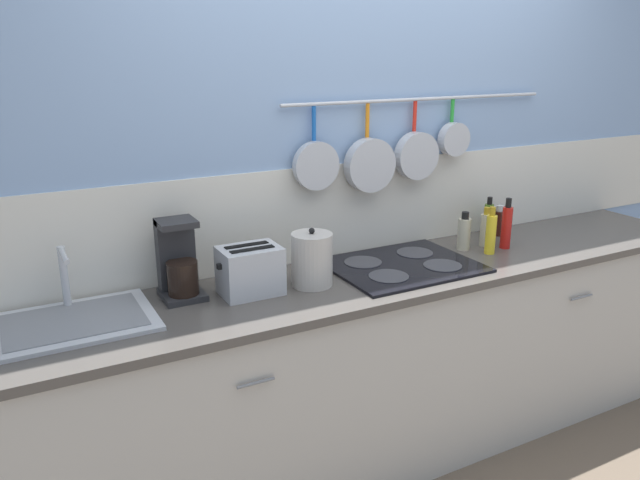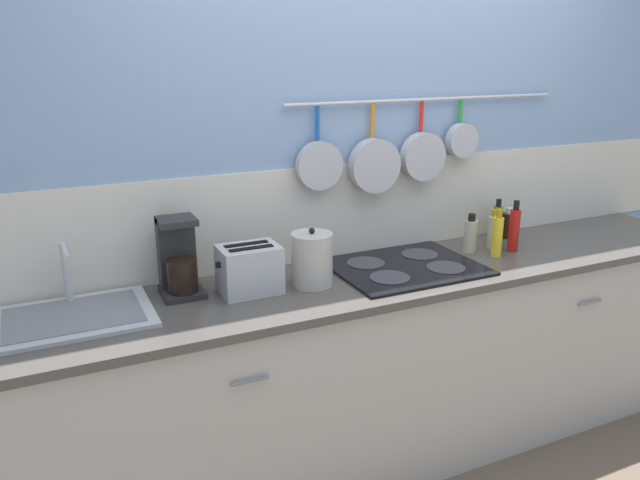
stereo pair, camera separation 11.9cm
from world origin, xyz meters
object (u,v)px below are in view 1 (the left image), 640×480
Objects in this scene: bottle_vinegar at (499,222)px; bottle_dish_soap at (488,219)px; kettle at (312,259)px; bottle_olive_oil at (485,229)px; bottle_cooking_wine at (464,233)px; bottle_sesame_oil at (506,226)px; coffee_maker at (179,265)px; toaster at (250,270)px; bottle_hot_sauce at (491,233)px.

bottle_dish_soap is at bearing 175.25° from bottle_vinegar.
bottle_olive_oil is (0.98, 0.07, -0.02)m from kettle.
bottle_sesame_oil reaches higher than bottle_cooking_wine.
bottle_cooking_wine is 0.27m from bottle_dish_soap.
bottle_dish_soap is (1.61, 0.04, -0.04)m from coffee_maker.
bottle_cooking_wine is 0.89× the size of bottle_dish_soap.
bottle_dish_soap is at bearing 42.78° from bottle_olive_oil.
bottle_dish_soap reaches higher than bottle_vinegar.
toaster is 0.26m from kettle.
kettle is 1.04m from bottle_sesame_oil.
bottle_cooking_wine is 1.19× the size of bottle_vinegar.
bottle_hot_sauce is 0.12m from bottle_olive_oil.
bottle_sesame_oil reaches higher than bottle_dish_soap.
coffee_maker is at bearing -178.56° from bottle_dish_soap.
bottle_hot_sauce is 0.91× the size of bottle_sesame_oil.
bottle_hot_sauce is 1.17× the size of bottle_olive_oil.
bottle_cooking_wine reaches higher than bottle_vinegar.
bottle_dish_soap is at bearing 72.31° from bottle_sesame_oil.
bottle_cooking_wine is 0.33m from bottle_vinegar.
bottle_cooking_wine is 0.13m from bottle_hot_sauce.
bottle_olive_oil is 0.10m from bottle_sesame_oil.
bottle_olive_oil reaches higher than bottle_cooking_wine.
bottle_dish_soap is (0.12, 0.11, 0.01)m from bottle_olive_oil.
bottle_olive_oil is at bearing 1.59° from toaster.
bottle_cooking_wine is 0.75× the size of bottle_sesame_oil.
bottle_olive_oil is 0.22m from bottle_vinegar.
kettle is 0.98m from bottle_olive_oil.
kettle is at bearing -7.05° from toaster.
bottle_hot_sauce is 1.09× the size of bottle_dish_soap.
bottle_sesame_oil is (1.30, -0.04, 0.01)m from toaster.
bottle_hot_sauce is 1.45× the size of bottle_vinegar.
toaster is 1.18m from bottle_hot_sauce.
bottle_hot_sauce is at bearing -140.24° from bottle_vinegar.
bottle_olive_oil is at bearing -2.77° from coffee_maker.
bottle_sesame_oil is at bearing -0.43° from kettle.
bottle_dish_soap is (1.10, 0.18, -0.02)m from kettle.
bottle_hot_sauce is (0.92, -0.04, -0.01)m from kettle.
kettle is at bearing -171.61° from bottle_vinegar.
coffee_maker is at bearing 177.23° from bottle_olive_oil.
bottle_cooking_wine is at bearing 121.91° from bottle_hot_sauce.
kettle reaches higher than bottle_cooking_wine.
bottle_vinegar is (1.42, 0.14, -0.03)m from toaster.
coffee_maker is at bearing 177.19° from bottle_cooking_wine.
toaster is 1.24m from bottle_olive_oil.
bottle_hot_sauce reaches higher than bottle_vinegar.
bottle_dish_soap is (0.06, 0.19, -0.02)m from bottle_sesame_oil.
bottle_dish_soap is 1.33× the size of bottle_vinegar.
bottle_hot_sauce is (1.17, -0.07, 0.00)m from toaster.
bottle_sesame_oil is at bearing -5.38° from coffee_maker.
coffee_maker is 1.36m from bottle_cooking_wine.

